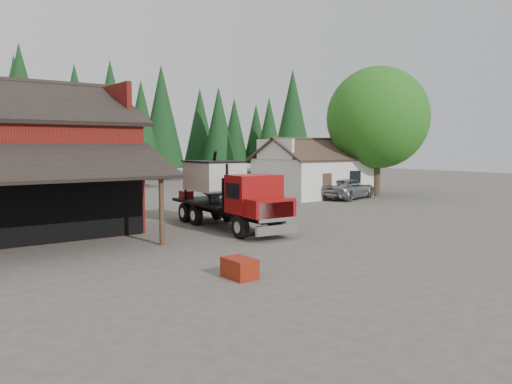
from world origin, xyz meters
TOP-DOWN VIEW (x-y plane):
  - ground at (0.00, 0.00)m, footprint 120.00×120.00m
  - farmhouse at (13.00, 13.00)m, footprint 8.60×6.42m
  - deciduous_tree at (17.01, 9.97)m, footprint 8.00×8.00m
  - conifer_backdrop at (0.00, 42.00)m, footprint 76.00×16.00m
  - near_pine_b at (6.00, 30.00)m, footprint 3.96×3.96m
  - near_pine_c at (22.00, 26.00)m, footprint 4.84×4.84m
  - near_pine_d at (-4.00, 34.00)m, footprint 5.28×5.28m
  - feed_truck at (-1.13, 4.02)m, footprint 2.77×8.42m
  - silver_car at (13.70, 10.00)m, footprint 5.94×3.89m
  - equip_box at (-6.00, -3.92)m, footprint 0.71×1.11m

SIDE VIEW (x-z plane):
  - ground at x=0.00m, z-range 0.00..0.00m
  - conifer_backdrop at x=0.00m, z-range -8.00..8.00m
  - equip_box at x=-6.00m, z-range 0.00..0.60m
  - silver_car at x=13.70m, z-range 0.00..1.52m
  - farmhouse at x=13.00m, z-range -0.66..3.99m
  - feed_truck at x=-1.13m, z-range -0.12..3.62m
  - near_pine_b at x=6.00m, z-range 0.69..11.09m
  - deciduous_tree at x=17.01m, z-range 0.81..11.01m
  - near_pine_c at x=22.00m, z-range 0.69..13.09m
  - near_pine_d at x=-4.00m, z-range 0.69..14.09m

